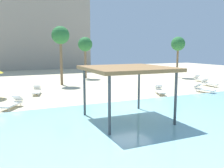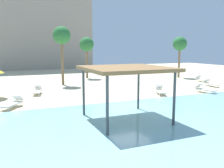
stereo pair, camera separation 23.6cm
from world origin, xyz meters
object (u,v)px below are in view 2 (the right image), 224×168
lounge_chair_0 (160,90)px  lounge_chair_5 (37,90)px  lounge_chair_2 (13,103)px  palm_tree_1 (87,45)px  shade_pavilion (126,70)px  palm_tree_0 (180,45)px  palm_tree_2 (62,37)px  lounge_chair_1 (201,79)px  lounge_chair_3 (204,89)px  lounge_chair_4 (210,83)px

lounge_chair_0 → lounge_chair_5: size_ratio=1.00×
lounge_chair_2 → palm_tree_1: bearing=178.7°
shade_pavilion → palm_tree_0: bearing=44.0°
lounge_chair_2 → lounge_chair_5: 4.80m
palm_tree_1 → palm_tree_2: size_ratio=0.87×
palm_tree_1 → lounge_chair_1: bearing=-37.8°
lounge_chair_0 → lounge_chair_3: 4.19m
lounge_chair_1 → lounge_chair_2: same height
lounge_chair_1 → lounge_chair_5: bearing=-84.9°
palm_tree_0 → lounge_chair_5: bearing=-164.6°
shade_pavilion → lounge_chair_1: 18.91m
shade_pavilion → lounge_chair_1: size_ratio=2.26×
lounge_chair_0 → lounge_chair_2: size_ratio=1.03×
lounge_chair_1 → palm_tree_0: size_ratio=0.35×
shade_pavilion → lounge_chair_0: 8.83m
lounge_chair_1 → palm_tree_1: (-11.54, 8.96, 4.08)m
shade_pavilion → palm_tree_2: (-0.36, 14.65, 2.43)m
lounge_chair_5 → lounge_chair_1: bearing=103.7°
shade_pavilion → palm_tree_0: (15.84, 15.30, 1.72)m
lounge_chair_5 → palm_tree_0: palm_tree_0 is taller
lounge_chair_5 → palm_tree_2: palm_tree_2 is taller
palm_tree_1 → palm_tree_2: (-4.31, -4.89, 0.80)m
lounge_chair_0 → palm_tree_0: size_ratio=0.36×
lounge_chair_2 → palm_tree_0: (21.47, 9.72, 4.16)m
lounge_chair_3 → lounge_chair_2: bearing=-108.4°
shade_pavilion → palm_tree_1: bearing=78.6°
lounge_chair_4 → lounge_chair_3: bearing=-50.4°
lounge_chair_4 → lounge_chair_5: size_ratio=0.97×
lounge_chair_0 → lounge_chair_4: (7.45, 1.71, 0.00)m
palm_tree_0 → palm_tree_2: palm_tree_2 is taller
lounge_chair_3 → shade_pavilion: bearing=-80.6°
lounge_chair_2 → lounge_chair_4: bearing=128.6°
lounge_chair_1 → lounge_chair_3: 7.73m
lounge_chair_4 → lounge_chair_2: bearing=-82.9°
lounge_chair_2 → palm_tree_1: (9.57, 13.96, 4.08)m
lounge_chair_4 → palm_tree_2: (-14.06, 7.20, 4.87)m
palm_tree_1 → palm_tree_2: bearing=-131.3°
lounge_chair_1 → lounge_chair_4: size_ratio=1.01×
lounge_chair_4 → lounge_chair_5: (-17.29, 2.48, 0.00)m
lounge_chair_4 → palm_tree_2: palm_tree_2 is taller
lounge_chair_1 → palm_tree_2: 17.07m
palm_tree_0 → lounge_chair_3: bearing=-117.7°
shade_pavilion → lounge_chair_4: shade_pavilion is taller
lounge_chair_1 → lounge_chair_3: same height
shade_pavilion → lounge_chair_2: (-5.63, 5.58, -2.44)m
lounge_chair_1 → palm_tree_0: (0.36, 4.71, 4.16)m
palm_tree_2 → palm_tree_0: bearing=2.3°
shade_pavilion → lounge_chair_5: bearing=109.9°
lounge_chair_2 → lounge_chair_4: size_ratio=1.00×
lounge_chair_1 → palm_tree_2: palm_tree_2 is taller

